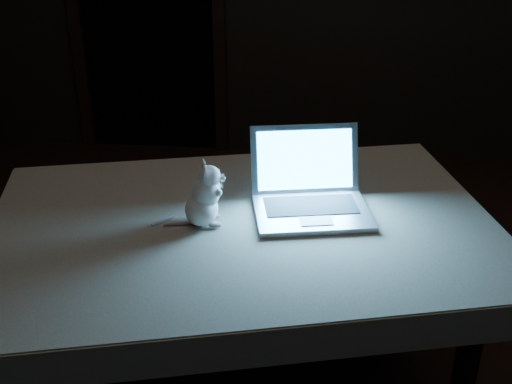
# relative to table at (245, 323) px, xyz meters

# --- Properties ---
(table) EXTENTS (1.68, 1.29, 0.80)m
(table) POSITION_rel_table_xyz_m (0.00, 0.00, 0.00)
(table) COLOR black
(table) RESTS_ON floor
(tablecloth) EXTENTS (1.75, 1.31, 0.11)m
(tablecloth) POSITION_rel_table_xyz_m (-0.08, -0.02, 0.35)
(tablecloth) COLOR #B9AF9C
(tablecloth) RESTS_ON table
(laptop) EXTENTS (0.42, 0.39, 0.25)m
(laptop) POSITION_rel_table_xyz_m (0.22, 0.06, 0.53)
(laptop) COLOR #A4A3A7
(laptop) RESTS_ON tablecloth
(plush_mouse) EXTENTS (0.16, 0.16, 0.21)m
(plush_mouse) POSITION_rel_table_xyz_m (-0.13, -0.02, 0.51)
(plush_mouse) COLOR white
(plush_mouse) RESTS_ON tablecloth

